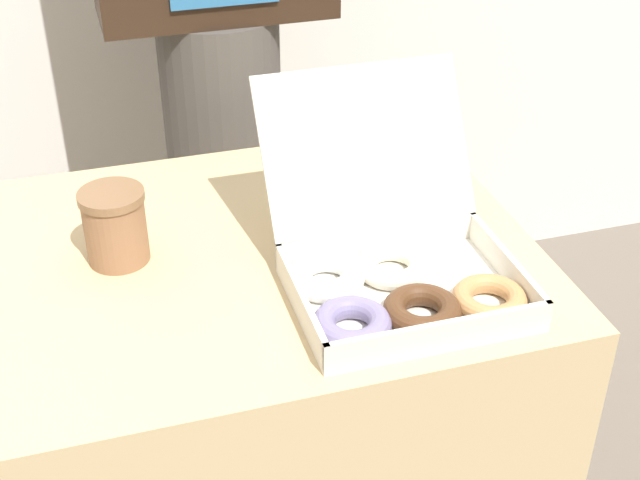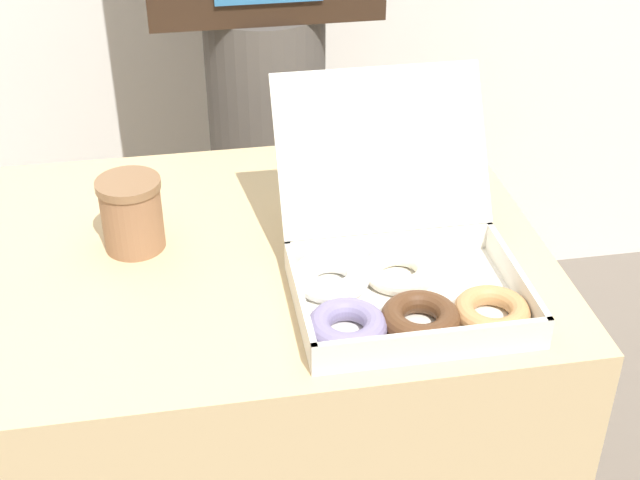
{
  "view_description": "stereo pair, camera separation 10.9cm",
  "coord_description": "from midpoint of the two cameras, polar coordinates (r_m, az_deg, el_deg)",
  "views": [
    {
      "loc": [
        -0.18,
        -1.05,
        1.44
      ],
      "look_at": [
        0.08,
        -0.17,
        0.85
      ],
      "focal_mm": 50.0,
      "sensor_mm": 36.0,
      "label": 1
    },
    {
      "loc": [
        -0.08,
        -1.07,
        1.44
      ],
      "look_at": [
        0.08,
        -0.17,
        0.85
      ],
      "focal_mm": 50.0,
      "sensor_mm": 36.0,
      "label": 2
    }
  ],
  "objects": [
    {
      "name": "donut_box",
      "position": [
        1.17,
        7.53,
        -2.26
      ],
      "size": [
        0.3,
        0.36,
        0.24
      ],
      "color": "silver",
      "rests_on": "table"
    },
    {
      "name": "coffee_cup",
      "position": [
        1.27,
        -9.59,
        1.6
      ],
      "size": [
        0.09,
        0.09,
        0.11
      ],
      "color": "#8C6042",
      "rests_on": "table"
    },
    {
      "name": "table",
      "position": [
        1.52,
        -2.08,
        -12.36
      ],
      "size": [
        0.86,
        0.64,
        0.74
      ],
      "color": "tan",
      "rests_on": "ground_plane"
    }
  ]
}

